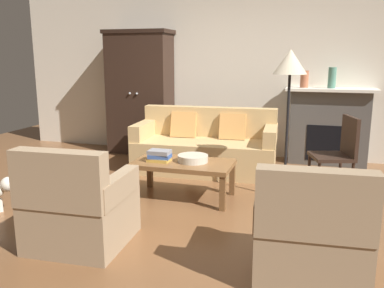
{
  "coord_description": "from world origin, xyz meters",
  "views": [
    {
      "loc": [
        1.31,
        -3.94,
        1.58
      ],
      "look_at": [
        -0.04,
        0.6,
        0.55
      ],
      "focal_mm": 38.22,
      "sensor_mm": 36.0,
      "label": 1
    }
  ],
  "objects": [
    {
      "name": "side_chair_wooden",
      "position": [
        1.64,
        0.95,
        0.51
      ],
      "size": [
        0.55,
        0.55,
        0.9
      ],
      "color": "black",
      "rests_on": "ground"
    },
    {
      "name": "book_stack",
      "position": [
        -0.3,
        0.2,
        0.48
      ],
      "size": [
        0.25,
        0.19,
        0.13
      ],
      "color": "gold",
      "rests_on": "coffee_table"
    },
    {
      "name": "armchair_near_left",
      "position": [
        -0.52,
        -1.12,
        0.32
      ],
      "size": [
        0.81,
        0.8,
        0.88
      ],
      "color": "#997F60",
      "rests_on": "ground"
    },
    {
      "name": "ground_plane",
      "position": [
        0.0,
        0.0,
        0.0
      ],
      "size": [
        9.6,
        9.6,
        0.0
      ],
      "primitive_type": "plane",
      "color": "brown"
    },
    {
      "name": "fireplace",
      "position": [
        1.55,
        2.3,
        0.57
      ],
      "size": [
        1.26,
        0.48,
        1.12
      ],
      "color": "#4C4947",
      "rests_on": "ground"
    },
    {
      "name": "armoire",
      "position": [
        -1.4,
        2.22,
        0.99
      ],
      "size": [
        1.06,
        0.57,
        1.97
      ],
      "color": "black",
      "rests_on": "ground"
    },
    {
      "name": "mantel_vase_jade",
      "position": [
        1.55,
        2.28,
        1.27
      ],
      "size": [
        0.11,
        0.11,
        0.3
      ],
      "primitive_type": "cylinder",
      "color": "slate",
      "rests_on": "fireplace"
    },
    {
      "name": "floor_lamp",
      "position": [
        1.06,
        0.56,
        1.42
      ],
      "size": [
        0.36,
        0.36,
        1.64
      ],
      "color": "black",
      "rests_on": "ground"
    },
    {
      "name": "coffee_table",
      "position": [
        -0.04,
        0.25,
        0.37
      ],
      "size": [
        1.1,
        0.6,
        0.42
      ],
      "color": "brown",
      "rests_on": "ground"
    },
    {
      "name": "armchair_near_right",
      "position": [
        1.35,
        -1.1,
        0.32
      ],
      "size": [
        0.83,
        0.82,
        0.88
      ],
      "color": "#997F60",
      "rests_on": "ground"
    },
    {
      "name": "back_wall",
      "position": [
        0.0,
        2.55,
        1.4
      ],
      "size": [
        7.2,
        0.1,
        2.8
      ],
      "primitive_type": "cube",
      "color": "silver",
      "rests_on": "ground"
    },
    {
      "name": "couch",
      "position": [
        -0.08,
        1.41,
        0.32
      ],
      "size": [
        1.96,
        0.96,
        0.86
      ],
      "color": "tan",
      "rests_on": "ground"
    },
    {
      "name": "fruit_bowl",
      "position": [
        0.07,
        0.28,
        0.46
      ],
      "size": [
        0.34,
        0.34,
        0.08
      ],
      "primitive_type": "cylinder",
      "color": "beige",
      "rests_on": "coffee_table"
    },
    {
      "name": "mantel_vase_terracotta",
      "position": [
        1.17,
        2.28,
        1.24
      ],
      "size": [
        0.12,
        0.12,
        0.24
      ],
      "primitive_type": "cylinder",
      "color": "#A86042",
      "rests_on": "fireplace"
    }
  ]
}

